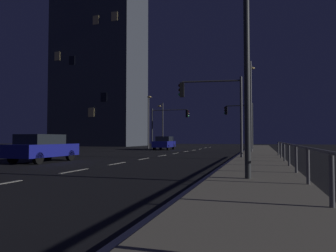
{
  "coord_description": "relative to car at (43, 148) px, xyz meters",
  "views": [
    {
      "loc": [
        7.36,
        -2.35,
        1.35
      ],
      "look_at": [
        0.7,
        20.26,
        2.27
      ],
      "focal_mm": 33.61,
      "sensor_mm": 36.0,
      "label": 1
    }
  ],
  "objects": [
    {
      "name": "lane_edge_line",
      "position": [
        10.08,
        9.72,
        -0.82
      ],
      "size": [
        0.14,
        53.0,
        0.01
      ],
      "color": "silver",
      "rests_on": "ground"
    },
    {
      "name": "street_lamp_median",
      "position": [
        -2.11,
        29.15,
        3.21
      ],
      "size": [
        1.5,
        2.05,
        6.55
      ],
      "color": "#38383D",
      "rests_on": "ground"
    },
    {
      "name": "traffic_light_near_left",
      "position": [
        9.64,
        21.5,
        2.95
      ],
      "size": [
        3.25,
        0.34,
        5.2
      ],
      "color": "#2D3033",
      "rests_on": "sidewalk_right"
    },
    {
      "name": "building_distant",
      "position": [
        -16.16,
        36.12,
        14.24
      ],
      "size": [
        14.88,
        10.14,
        30.13
      ],
      "color": "#3D424C",
      "rests_on": "ground"
    },
    {
      "name": "traffic_light_far_left",
      "position": [
        0.33,
        24.16,
        2.98
      ],
      "size": [
        5.05,
        0.34,
        5.3
      ],
      "color": "#2D3033",
      "rests_on": "ground"
    },
    {
      "name": "street_lamp_across_street",
      "position": [
        11.08,
        14.58,
        4.24
      ],
      "size": [
        0.56,
        2.2,
        8.26
      ],
      "color": "#4C4C51",
      "rests_on": "sidewalk_right"
    },
    {
      "name": "sidewalk_right",
      "position": [
        11.78,
        4.72,
        -0.75
      ],
      "size": [
        2.89,
        77.0,
        0.14
      ],
      "primitive_type": "cube",
      "color": "gray",
      "rests_on": "ground"
    },
    {
      "name": "barrier_fence",
      "position": [
        13.08,
        -3.23,
        0.05
      ],
      "size": [
        0.09,
        23.18,
        0.98
      ],
      "color": "#59595E",
      "rests_on": "sidewalk_right"
    },
    {
      "name": "street_lamp_corner",
      "position": [
        11.75,
        -5.28,
        3.68
      ],
      "size": [
        1.65,
        0.65,
        7.31
      ],
      "color": "#2D3033",
      "rests_on": "sidewalk_right"
    },
    {
      "name": "car",
      "position": [
        0.0,
        0.0,
        0.0
      ],
      "size": [
        1.87,
        4.42,
        1.57
      ],
      "color": "navy",
      "rests_on": "ground"
    },
    {
      "name": "ground_plane",
      "position": [
        4.52,
        4.72,
        -0.82
      ],
      "size": [
        112.0,
        112.0,
        0.0
      ],
      "primitive_type": "plane",
      "color": "black",
      "rests_on": "ground"
    },
    {
      "name": "car_oncoming",
      "position": [
        0.97,
        20.33,
        0.0
      ],
      "size": [
        2.05,
        4.49,
        1.57
      ],
      "color": "navy",
      "rests_on": "ground"
    },
    {
      "name": "lane_markings_center",
      "position": [
        4.52,
        8.22,
        -0.82
      ],
      "size": [
        0.14,
        50.0,
        0.01
      ],
      "color": "silver",
      "rests_on": "ground"
    },
    {
      "name": "traffic_light_mid_right",
      "position": [
        8.92,
        5.31,
        3.0
      ],
      "size": [
        4.13,
        0.78,
        5.2
      ],
      "color": "#4C4C51",
      "rests_on": "sidewalk_right"
    },
    {
      "name": "street_lamp_far_end",
      "position": [
        -2.04,
        23.19,
        3.31
      ],
      "size": [
        1.04,
        1.81,
        6.82
      ],
      "color": "#4C4C51",
      "rests_on": "ground"
    }
  ]
}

